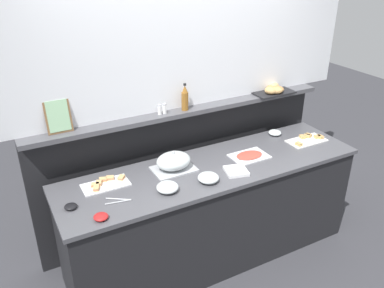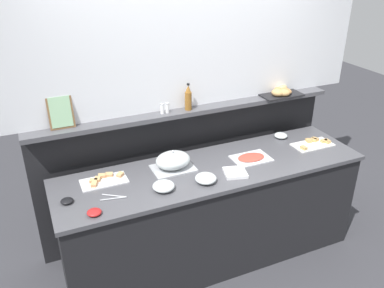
{
  "view_description": "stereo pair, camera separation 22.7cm",
  "coord_description": "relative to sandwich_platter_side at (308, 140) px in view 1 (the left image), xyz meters",
  "views": [
    {
      "loc": [
        -1.51,
        -2.44,
        2.55
      ],
      "look_at": [
        -0.14,
        0.1,
        1.12
      ],
      "focal_mm": 37.66,
      "sensor_mm": 36.0,
      "label": 1
    },
    {
      "loc": [
        -1.31,
        -2.54,
        2.55
      ],
      "look_at": [
        -0.14,
        0.1,
        1.12
      ],
      "focal_mm": 37.66,
      "sensor_mm": 36.0,
      "label": 2
    }
  ],
  "objects": [
    {
      "name": "vinegar_bottle_amber",
      "position": [
        -1.05,
        0.44,
        0.44
      ],
      "size": [
        0.06,
        0.06,
        0.24
      ],
      "color": "#8E5B23",
      "rests_on": "back_ledge_unit"
    },
    {
      "name": "upper_wall_panel",
      "position": [
        -1.02,
        0.55,
        1.0
      ],
      "size": [
        3.4,
        0.08,
        1.33
      ],
      "primitive_type": "cube",
      "color": "white",
      "rests_on": "back_ledge_unit"
    },
    {
      "name": "sandwich_platter_rear",
      "position": [
        -1.88,
        0.14,
        0.0
      ],
      "size": [
        0.35,
        0.18,
        0.04
      ],
      "color": "white",
      "rests_on": "buffet_counter"
    },
    {
      "name": "sandwich_platter_side",
      "position": [
        0.0,
        0.0,
        0.0
      ],
      "size": [
        0.37,
        0.19,
        0.04
      ],
      "color": "white",
      "rests_on": "buffet_counter"
    },
    {
      "name": "glass_bowl_medium",
      "position": [
        -1.17,
        -0.18,
        0.02
      ],
      "size": [
        0.16,
        0.16,
        0.07
      ],
      "color": "silver",
      "rests_on": "buffet_counter"
    },
    {
      "name": "ground_plane",
      "position": [
        -1.02,
        0.6,
        -0.94
      ],
      "size": [
        12.0,
        12.0,
        0.0
      ],
      "primitive_type": "plane",
      "color": "#38383D"
    },
    {
      "name": "cold_cuts_platter",
      "position": [
        -0.66,
        -0.0,
        -0.0
      ],
      "size": [
        0.32,
        0.22,
        0.02
      ],
      "color": "silver",
      "rests_on": "buffet_counter"
    },
    {
      "name": "salt_shaker",
      "position": [
        -1.28,
        0.45,
        0.38
      ],
      "size": [
        0.03,
        0.03,
        0.09
      ],
      "color": "white",
      "rests_on": "back_ledge_unit"
    },
    {
      "name": "serving_tongs",
      "position": [
        -1.86,
        -0.11,
        -0.01
      ],
      "size": [
        0.18,
        0.11,
        0.01
      ],
      "color": "#B7BABF",
      "rests_on": "buffet_counter"
    },
    {
      "name": "glass_bowl_small",
      "position": [
        -1.5,
        -0.16,
        0.02
      ],
      "size": [
        0.16,
        0.16,
        0.07
      ],
      "color": "silver",
      "rests_on": "buffet_counter"
    },
    {
      "name": "back_ledge_unit",
      "position": [
        -1.02,
        0.53,
        -0.27
      ],
      "size": [
        2.8,
        0.22,
        1.27
      ],
      "color": "black",
      "rests_on": "ground_plane"
    },
    {
      "name": "framed_picture",
      "position": [
        -2.09,
        0.49,
        0.47
      ],
      "size": [
        0.19,
        0.07,
        0.26
      ],
      "color": "brown",
      "rests_on": "back_ledge_unit"
    },
    {
      "name": "napkin_stack",
      "position": [
        -0.91,
        -0.17,
        0.0
      ],
      "size": [
        0.21,
        0.21,
        0.03
      ],
      "primitive_type": "cube",
      "rotation": [
        0.0,
        0.0,
        -0.25
      ],
      "color": "white",
      "rests_on": "buffet_counter"
    },
    {
      "name": "buffet_counter",
      "position": [
        -1.02,
        -0.0,
        -0.47
      ],
      "size": [
        2.57,
        0.71,
        0.93
      ],
      "color": "black",
      "rests_on": "ground_plane"
    },
    {
      "name": "pepper_shaker",
      "position": [
        -1.24,
        0.45,
        0.38
      ],
      "size": [
        0.03,
        0.03,
        0.09
      ],
      "color": "white",
      "rests_on": "back_ledge_unit"
    },
    {
      "name": "serving_cloche",
      "position": [
        -1.32,
        0.11,
        0.06
      ],
      "size": [
        0.34,
        0.24,
        0.17
      ],
      "color": "#B7BABF",
      "rests_on": "buffet_counter"
    },
    {
      "name": "condiment_bowl_cream",
      "position": [
        -2.03,
        -0.25,
        0.01
      ],
      "size": [
        0.1,
        0.1,
        0.03
      ],
      "primitive_type": "ellipsoid",
      "color": "red",
      "rests_on": "buffet_counter"
    },
    {
      "name": "condiment_bowl_teal",
      "position": [
        -2.18,
        -0.04,
        0.0
      ],
      "size": [
        0.09,
        0.09,
        0.03
      ],
      "primitive_type": "ellipsoid",
      "color": "black",
      "rests_on": "buffet_counter"
    },
    {
      "name": "bread_basket",
      "position": [
        -0.1,
        0.43,
        0.37
      ],
      "size": [
        0.4,
        0.28,
        0.08
      ],
      "color": "black",
      "rests_on": "back_ledge_unit"
    },
    {
      "name": "glass_bowl_large",
      "position": [
        -0.19,
        0.25,
        0.01
      ],
      "size": [
        0.12,
        0.12,
        0.05
      ],
      "color": "silver",
      "rests_on": "buffet_counter"
    }
  ]
}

